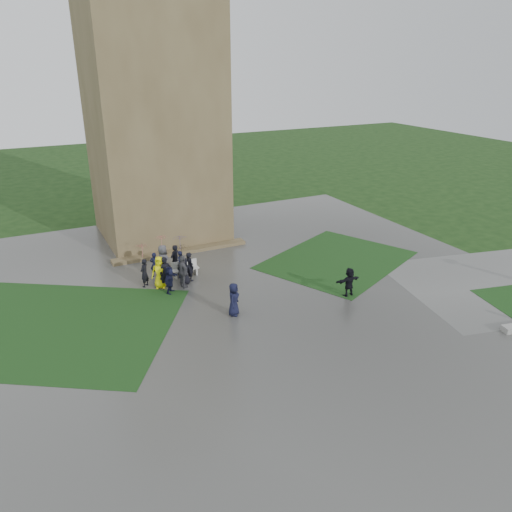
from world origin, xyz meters
name	(u,v)px	position (x,y,z in m)	size (l,w,h in m)	color
ground	(251,325)	(0.00, 0.00, 0.00)	(120.00, 120.00, 0.00)	black
plaza	(234,308)	(0.00, 2.00, 0.01)	(34.00, 34.00, 0.02)	#3C3C39
lawn_inset_left	(55,327)	(-8.50, 4.00, 0.03)	(11.00, 9.00, 0.01)	#133412
lawn_inset_right	(337,260)	(8.50, 5.00, 0.03)	(9.00, 7.00, 0.01)	#133412
tower	(153,106)	(0.00, 15.00, 9.00)	(8.00, 8.00, 18.00)	brown
tower_plinth	(181,251)	(0.00, 10.60, 0.13)	(9.00, 0.80, 0.22)	brown
bench	(185,268)	(-0.94, 6.96, 0.49)	(1.58, 0.53, 0.91)	#B9B9B4
visitor_cluster	(170,264)	(-2.01, 6.31, 1.22)	(3.26, 3.51, 2.55)	black
pedestrian_mid	(234,299)	(-0.31, 1.32, 0.87)	(0.83, 0.57, 1.70)	black
pedestrian_near	(349,282)	(6.11, 0.55, 0.82)	(1.49, 0.54, 1.61)	black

